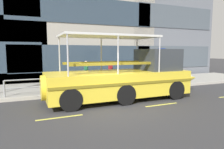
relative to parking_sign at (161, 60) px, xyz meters
name	(u,v)px	position (x,y,z in m)	size (l,w,h in m)	color
ground_plane	(112,108)	(-5.59, -3.86, -1.95)	(120.00, 120.00, 0.00)	#333335
sidewalk	(81,86)	(-5.59, 1.74, -1.86)	(32.00, 4.80, 0.18)	#99968E
curb_edge	(92,93)	(-5.59, -0.75, -1.86)	(32.00, 0.18, 0.18)	#B2ADA3
lane_centreline	(116,110)	(-5.59, -4.36, -1.95)	(25.80, 0.12, 0.01)	#DBD64C
curb_guardrail	(108,79)	(-4.39, -0.41, -1.16)	(11.74, 0.09, 0.89)	gray
parking_sign	(161,60)	(0.00, 0.00, 0.00)	(0.60, 0.12, 2.61)	#4C4F54
duck_tour_boat	(128,78)	(-4.06, -2.51, -0.82)	(9.36, 2.66, 3.37)	yellow
pedestrian_near_bow	(141,70)	(-1.50, 0.37, -0.76)	(0.44, 0.30, 1.68)	#47423D
pedestrian_mid_left	(110,71)	(-3.77, 0.66, -0.77)	(0.23, 0.48, 1.66)	#1E2338
pedestrian_mid_right	(86,72)	(-5.51, 0.66, -0.71)	(0.24, 0.51, 1.75)	black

